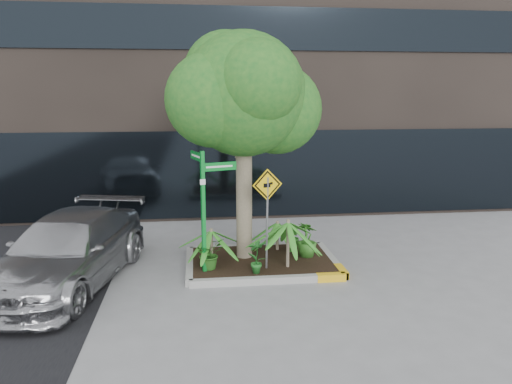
{
  "coord_description": "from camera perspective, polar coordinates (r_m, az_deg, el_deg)",
  "views": [
    {
      "loc": [
        -1.21,
        -10.25,
        3.83
      ],
      "look_at": [
        0.06,
        0.2,
        1.71
      ],
      "focal_mm": 35.0,
      "sensor_mm": 36.0,
      "label": 1
    }
  ],
  "objects": [
    {
      "name": "cattle_sign",
      "position": [
        10.27,
        1.29,
        -1.15
      ],
      "size": [
        0.64,
        0.19,
        2.14
      ],
      "rotation": [
        0.0,
        0.0,
        0.27
      ],
      "color": "slate",
      "rests_on": "ground"
    },
    {
      "name": "palm_front",
      "position": [
        10.52,
        3.7,
        -3.49
      ],
      "size": [
        1.18,
        1.18,
        1.31
      ],
      "color": "gray",
      "rests_on": "ground"
    },
    {
      "name": "palm_left",
      "position": [
        10.76,
        -5.15,
        -4.44
      ],
      "size": [
        0.9,
        0.9,
        1.0
      ],
      "color": "gray",
      "rests_on": "ground"
    },
    {
      "name": "planter",
      "position": [
        11.25,
        0.82,
        -7.94
      ],
      "size": [
        3.35,
        2.36,
        0.15
      ],
      "color": "#9E9E99",
      "rests_on": "ground"
    },
    {
      "name": "parked_car",
      "position": [
        10.76,
        -20.68,
        -6.28
      ],
      "size": [
        2.99,
        5.12,
        1.39
      ],
      "primitive_type": "imported",
      "rotation": [
        0.0,
        0.0,
        -0.23
      ],
      "color": "#A7A8AC",
      "rests_on": "ground"
    },
    {
      "name": "tree",
      "position": [
        10.86,
        -1.44,
        11.09
      ],
      "size": [
        3.44,
        3.05,
        5.16
      ],
      "color": "gray",
      "rests_on": "ground"
    },
    {
      "name": "ground",
      "position": [
        11.0,
        -0.2,
        -8.96
      ],
      "size": [
        80.0,
        80.0,
        0.0
      ],
      "primitive_type": "plane",
      "color": "gray",
      "rests_on": "ground"
    },
    {
      "name": "shrub_c",
      "position": [
        10.31,
        0.1,
        -7.31
      ],
      "size": [
        0.46,
        0.46,
        0.74
      ],
      "primitive_type": "imported",
      "rotation": [
        0.0,
        0.0,
        3.35
      ],
      "color": "#1E6421",
      "rests_on": "planter"
    },
    {
      "name": "shrub_b",
      "position": [
        11.39,
        5.85,
        -5.39
      ],
      "size": [
        0.63,
        0.63,
        0.8
      ],
      "primitive_type": "imported",
      "rotation": [
        0.0,
        0.0,
        2.4
      ],
      "color": "#307121",
      "rests_on": "planter"
    },
    {
      "name": "shrub_a",
      "position": [
        10.63,
        -5.36,
        -7.0
      ],
      "size": [
        0.83,
        0.83,
        0.66
      ],
      "primitive_type": "imported",
      "rotation": [
        0.0,
        0.0,
        0.57
      ],
      "color": "#245A19",
      "rests_on": "planter"
    },
    {
      "name": "street_sign_post",
      "position": [
        10.25,
        -5.88,
        -0.94
      ],
      "size": [
        0.94,
        0.76,
        2.67
      ],
      "rotation": [
        0.0,
        0.0,
        0.31
      ],
      "color": "#0C8729",
      "rests_on": "ground"
    },
    {
      "name": "shrub_d",
      "position": [
        11.7,
        4.25,
        -5.14
      ],
      "size": [
        0.47,
        0.47,
        0.71
      ],
      "primitive_type": "imported",
      "rotation": [
        0.0,
        0.0,
        4.95
      ],
      "color": "#26651D",
      "rests_on": "planter"
    },
    {
      "name": "palm_back",
      "position": [
        11.73,
        2.46,
        -3.55
      ],
      "size": [
        0.79,
        0.79,
        0.88
      ],
      "color": "gray",
      "rests_on": "ground"
    }
  ]
}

